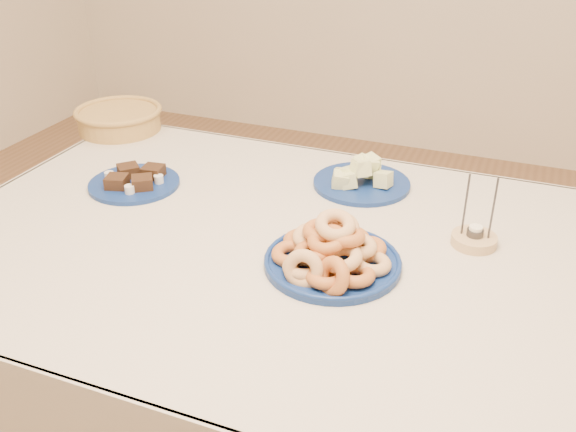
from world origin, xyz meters
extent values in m
cylinder|color=brown|center=(-0.70, 0.40, 0.36)|extent=(0.06, 0.06, 0.72)
cube|color=beige|center=(0.00, 0.00, 0.74)|extent=(1.70, 1.10, 0.02)
cube|color=beige|center=(0.00, 0.55, 0.61)|extent=(1.70, 0.01, 0.28)
cube|color=beige|center=(-0.85, 0.00, 0.61)|extent=(0.01, 1.10, 0.28)
cylinder|color=navy|center=(0.10, -0.05, 0.76)|extent=(0.34, 0.34, 0.02)
torus|color=navy|center=(0.10, -0.05, 0.77)|extent=(0.34, 0.34, 0.01)
torus|color=#BA824D|center=(0.19, -0.06, 0.78)|extent=(0.11, 0.11, 0.03)
torus|color=#9B5022|center=(0.17, 0.00, 0.78)|extent=(0.12, 0.12, 0.04)
torus|color=#9B5022|center=(0.12, 0.03, 0.78)|extent=(0.12, 0.12, 0.03)
torus|color=#BA824D|center=(0.07, 0.02, 0.78)|extent=(0.09, 0.09, 0.03)
torus|color=#9B5022|center=(0.02, -0.02, 0.78)|extent=(0.10, 0.10, 0.03)
torus|color=#9B5022|center=(0.02, -0.08, 0.78)|extent=(0.11, 0.11, 0.03)
torus|color=#BA824D|center=(0.06, -0.12, 0.78)|extent=(0.12, 0.12, 0.03)
torus|color=#9B5022|center=(0.12, -0.14, 0.78)|extent=(0.09, 0.09, 0.03)
torus|color=#9B5022|center=(0.17, -0.11, 0.78)|extent=(0.12, 0.12, 0.03)
torus|color=#BA824D|center=(0.15, -0.04, 0.80)|extent=(0.10, 0.10, 0.04)
torus|color=#9B5022|center=(0.10, 0.00, 0.80)|extent=(0.12, 0.12, 0.04)
torus|color=#BA824D|center=(0.05, -0.04, 0.80)|extent=(0.12, 0.12, 0.04)
torus|color=#9B5022|center=(0.08, -0.09, 0.80)|extent=(0.11, 0.11, 0.04)
torus|color=#BA824D|center=(0.14, -0.10, 0.80)|extent=(0.12, 0.12, 0.05)
torus|color=#9B5022|center=(0.13, -0.06, 0.83)|extent=(0.12, 0.12, 0.04)
torus|color=#BA824D|center=(0.11, -0.03, 0.83)|extent=(0.09, 0.10, 0.06)
torus|color=#9B5022|center=(0.08, -0.05, 0.83)|extent=(0.12, 0.12, 0.03)
torus|color=#9B5022|center=(0.10, -0.08, 0.83)|extent=(0.11, 0.12, 0.05)
torus|color=#BA824D|center=(0.11, -0.06, 0.85)|extent=(0.12, 0.12, 0.05)
torus|color=#BA824D|center=(0.07, -0.15, 0.79)|extent=(0.09, 0.05, 0.09)
torus|color=#9B5022|center=(0.14, -0.15, 0.79)|extent=(0.10, 0.10, 0.09)
cylinder|color=navy|center=(0.05, 0.35, 0.76)|extent=(0.31, 0.31, 0.01)
cube|color=#CBD989|center=(0.11, 0.34, 0.78)|extent=(0.05, 0.05, 0.05)
cube|color=#CBD989|center=(0.05, 0.33, 0.81)|extent=(0.06, 0.06, 0.05)
cube|color=#CBD989|center=(0.01, 0.33, 0.78)|extent=(0.06, 0.07, 0.05)
cube|color=#CBD989|center=(0.06, 0.33, 0.81)|extent=(0.06, 0.06, 0.05)
cube|color=#CBD989|center=(0.07, 0.39, 0.78)|extent=(0.05, 0.06, 0.05)
cube|color=#CBD989|center=(0.03, 0.31, 0.78)|extent=(0.06, 0.05, 0.05)
cube|color=#CBD989|center=(0.07, 0.37, 0.81)|extent=(0.06, 0.06, 0.05)
cube|color=#CBD989|center=(0.01, 0.30, 0.78)|extent=(0.06, 0.05, 0.05)
cube|color=#CBD989|center=(0.05, 0.35, 0.81)|extent=(0.06, 0.05, 0.05)
cube|color=#CBD989|center=(0.06, 0.40, 0.78)|extent=(0.05, 0.05, 0.05)
cube|color=#CBD989|center=(0.05, 0.35, 0.81)|extent=(0.05, 0.06, 0.05)
cube|color=#CBD989|center=(0.07, 0.36, 0.81)|extent=(0.06, 0.06, 0.05)
cube|color=#CBD989|center=(0.02, 0.33, 0.78)|extent=(0.06, 0.06, 0.05)
cylinder|color=navy|center=(-0.52, 0.13, 0.76)|extent=(0.32, 0.32, 0.01)
cube|color=black|center=(-0.54, 0.08, 0.78)|extent=(0.07, 0.07, 0.03)
cube|color=black|center=(-0.47, 0.10, 0.78)|extent=(0.07, 0.07, 0.03)
cube|color=black|center=(-0.55, 0.15, 0.78)|extent=(0.08, 0.08, 0.03)
cube|color=black|center=(-0.49, 0.17, 0.78)|extent=(0.06, 0.06, 0.03)
cylinder|color=silver|center=(-0.59, 0.11, 0.77)|extent=(0.03, 0.03, 0.02)
cylinder|color=silver|center=(-0.49, 0.06, 0.77)|extent=(0.03, 0.03, 0.02)
cylinder|color=silver|center=(-0.45, 0.15, 0.77)|extent=(0.03, 0.03, 0.02)
cylinder|color=olive|center=(-0.80, 0.47, 0.78)|extent=(0.28, 0.28, 0.06)
torus|color=olive|center=(-0.80, 0.47, 0.82)|extent=(0.30, 0.30, 0.02)
cylinder|color=tan|center=(0.37, 0.15, 0.76)|extent=(0.11, 0.11, 0.02)
cylinder|color=#3B3B40|center=(0.37, 0.15, 0.78)|extent=(0.04, 0.04, 0.02)
cylinder|color=white|center=(0.37, 0.15, 0.79)|extent=(0.03, 0.03, 0.01)
cylinder|color=#3B3B40|center=(0.35, 0.15, 0.85)|extent=(0.01, 0.01, 0.15)
cylinder|color=#3B3B40|center=(0.40, 0.15, 0.85)|extent=(0.01, 0.01, 0.15)
camera|label=1|loc=(0.45, -1.17, 1.51)|focal=40.00mm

